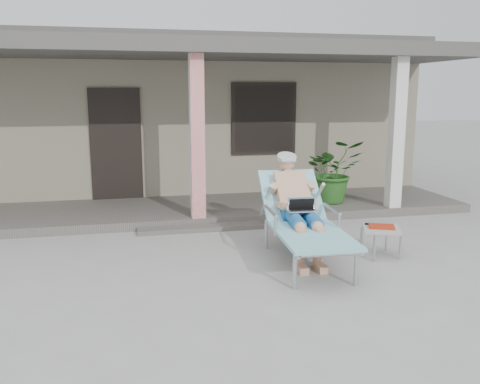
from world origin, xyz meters
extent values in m
plane|color=#9E9E99|center=(0.00, 0.00, 0.00)|extent=(60.00, 60.00, 0.00)
cube|color=gray|center=(0.00, 6.50, 1.50)|extent=(10.00, 5.00, 3.00)
cube|color=#474442|center=(0.00, 6.50, 3.15)|extent=(10.40, 5.40, 0.30)
cube|color=black|center=(-1.30, 3.97, 1.20)|extent=(0.95, 0.06, 2.10)
cube|color=black|center=(1.60, 3.97, 1.65)|extent=(1.20, 0.06, 1.30)
cube|color=black|center=(1.60, 3.96, 1.65)|extent=(1.32, 0.05, 1.42)
cube|color=#605B56|center=(0.00, 3.00, 0.07)|extent=(10.00, 2.00, 0.15)
cube|color=red|center=(0.00, 2.15, 1.45)|extent=(0.22, 0.22, 2.61)
cube|color=silver|center=(3.50, 2.15, 1.45)|extent=(0.22, 0.22, 2.61)
cube|color=#474442|center=(0.00, 3.00, 2.88)|extent=(10.00, 2.30, 0.24)
cube|color=#605B56|center=(0.00, 1.85, 0.04)|extent=(2.00, 0.30, 0.07)
cylinder|color=#B7B7BC|center=(0.66, -0.83, 0.21)|extent=(0.05, 0.05, 0.42)
cylinder|color=#B7B7BC|center=(1.37, -0.87, 0.21)|extent=(0.05, 0.05, 0.42)
cylinder|color=#B7B7BC|center=(0.75, 0.69, 0.21)|extent=(0.05, 0.05, 0.42)
cylinder|color=#B7B7BC|center=(1.47, 0.64, 0.21)|extent=(0.05, 0.05, 0.42)
cube|color=#B7B7BC|center=(1.05, -0.31, 0.44)|extent=(0.80, 1.43, 0.03)
cube|color=#8DDBD7|center=(1.05, -0.31, 0.47)|extent=(0.91, 1.48, 0.04)
cube|color=#B7B7BC|center=(1.11, 0.70, 0.71)|extent=(0.75, 0.70, 0.56)
cube|color=#8DDBD7|center=(1.11, 0.70, 0.74)|extent=(0.87, 0.79, 0.63)
cylinder|color=#B3B3B6|center=(1.13, 1.03, 1.25)|extent=(0.29, 0.30, 0.15)
cube|color=silver|center=(1.08, 0.19, 0.66)|extent=(0.39, 0.29, 0.27)
cube|color=#A5A5A1|center=(2.17, 0.05, 0.38)|extent=(0.61, 0.61, 0.04)
cylinder|color=#B7B7BC|center=(1.98, -0.13, 0.18)|extent=(0.03, 0.03, 0.36)
cylinder|color=#B7B7BC|center=(2.36, -0.13, 0.18)|extent=(0.03, 0.03, 0.36)
cylinder|color=#B7B7BC|center=(1.98, 0.24, 0.18)|extent=(0.03, 0.03, 0.36)
cylinder|color=#B7B7BC|center=(2.36, 0.24, 0.18)|extent=(0.03, 0.03, 0.36)
cube|color=#A82A11|center=(2.17, 0.05, 0.41)|extent=(0.40, 0.35, 0.03)
cube|color=black|center=(2.17, 0.18, 0.40)|extent=(0.31, 0.14, 0.03)
imported|color=#26591E|center=(2.61, 2.77, 0.74)|extent=(1.11, 0.98, 1.17)
camera|label=1|loc=(-1.10, -5.92, 2.16)|focal=38.00mm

